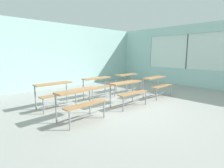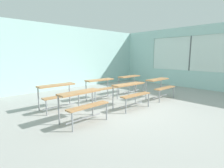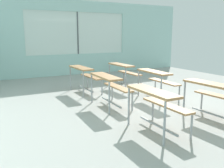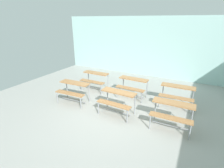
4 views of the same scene
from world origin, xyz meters
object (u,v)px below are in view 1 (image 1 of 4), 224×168
Objects in this scene: desk_bench_r0c1 at (128,88)px; desk_bench_r0c0 at (80,98)px; desk_bench_r1c2 at (128,79)px; desk_bench_r0c2 at (157,82)px; desk_bench_r1c1 at (99,83)px; desk_bench_r1c0 at (55,89)px.

desk_bench_r0c0 is at bearing -177.68° from desk_bench_r0c1.
desk_bench_r1c2 is at bearing 43.01° from desk_bench_r0c1.
desk_bench_r0c2 and desk_bench_r1c2 have the same top height.
desk_bench_r0c1 is (1.73, -0.00, 0.00)m from desk_bench_r0c0.
desk_bench_r0c2 is 2.16m from desk_bench_r1c1.
desk_bench_r0c2 is 0.99× the size of desk_bench_r1c1.
desk_bench_r0c0 is 1.01× the size of desk_bench_r1c1.
desk_bench_r0c2 is 3.60m from desk_bench_r1c0.
desk_bench_r0c1 and desk_bench_r0c2 have the same top height.
desk_bench_r0c1 is 1.01× the size of desk_bench_r1c2.
desk_bench_r1c0 is 0.99× the size of desk_bench_r1c2.
desk_bench_r1c1 is 1.01× the size of desk_bench_r1c2.
desk_bench_r1c1 is at bearing 139.92° from desk_bench_r0c2.
desk_bench_r1c1 is (-0.02, 1.38, 0.00)m from desk_bench_r0c1.
desk_bench_r0c2 and desk_bench_r1c1 have the same top height.
desk_bench_r1c1 is (1.68, 0.03, 0.00)m from desk_bench_r1c0.
desk_bench_r1c2 is at bearing 0.38° from desk_bench_r1c0.
desk_bench_r0c0 and desk_bench_r1c1 have the same top height.
desk_bench_r0c2 is (1.65, 0.01, 0.00)m from desk_bench_r0c1.
desk_bench_r1c0 is (0.03, 1.34, 0.00)m from desk_bench_r0c0.
desk_bench_r1c0 is at bearing 157.41° from desk_bench_r0c2.
desk_bench_r0c0 is 3.58m from desk_bench_r1c2.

